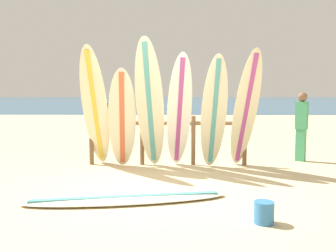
{
  "coord_description": "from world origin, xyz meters",
  "views": [
    {
      "loc": [
        0.26,
        -5.19,
        1.51
      ],
      "look_at": [
        0.08,
        2.33,
        0.78
      ],
      "focal_mm": 37.65,
      "sensor_mm": 36.0,
      "label": 1
    }
  ],
  "objects": [
    {
      "name": "ground_plane",
      "position": [
        0.0,
        0.0,
        0.0
      ],
      "size": [
        120.0,
        120.0,
        0.0
      ],
      "primitive_type": "plane",
      "color": "#D3BC8C"
    },
    {
      "name": "ocean_water",
      "position": [
        0.0,
        58.0,
        0.0
      ],
      "size": [
        120.0,
        80.0,
        0.01
      ],
      "primitive_type": "cube",
      "color": "#1E5984",
      "rests_on": "ground"
    },
    {
      "name": "surfboard_rack",
      "position": [
        0.08,
        2.03,
        0.65
      ],
      "size": [
        3.28,
        0.09,
        1.02
      ],
      "color": "brown",
      "rests_on": "ground"
    },
    {
      "name": "surfboard_leaning_far_left",
      "position": [
        -1.34,
        1.69,
        1.19
      ],
      "size": [
        0.52,
        1.17,
        2.38
      ],
      "color": "beige",
      "rests_on": "ground"
    },
    {
      "name": "surfboard_leaning_left",
      "position": [
        -0.82,
        1.71,
        0.99
      ],
      "size": [
        0.62,
        0.61,
        1.97
      ],
      "color": "beige",
      "rests_on": "ground"
    },
    {
      "name": "surfboard_leaning_center_left",
      "position": [
        -0.26,
        1.61,
        1.26
      ],
      "size": [
        0.68,
        0.99,
        2.53
      ],
      "color": "beige",
      "rests_on": "ground"
    },
    {
      "name": "surfboard_leaning_center",
      "position": [
        0.31,
        1.61,
        1.11
      ],
      "size": [
        0.6,
        1.15,
        2.23
      ],
      "color": "white",
      "rests_on": "ground"
    },
    {
      "name": "surfboard_leaning_center_right",
      "position": [
        0.98,
        1.62,
        1.11
      ],
      "size": [
        0.6,
        0.77,
        2.22
      ],
      "color": "beige",
      "rests_on": "ground"
    },
    {
      "name": "surfboard_leaning_right",
      "position": [
        1.59,
        1.6,
        1.15
      ],
      "size": [
        0.63,
        1.17,
        2.3
      ],
      "color": "beige",
      "rests_on": "ground"
    },
    {
      "name": "surfboard_lying_on_sand",
      "position": [
        -0.44,
        -0.45,
        0.04
      ],
      "size": [
        2.88,
        1.08,
        0.08
      ],
      "color": "beige",
      "rests_on": "ground"
    },
    {
      "name": "beachgoer_standing",
      "position": [
        2.98,
        2.49,
        0.83
      ],
      "size": [
        0.29,
        0.26,
        1.51
      ],
      "color": "#3F9966",
      "rests_on": "ground"
    },
    {
      "name": "small_boat_offshore",
      "position": [
        -5.91,
        32.33,
        0.26
      ],
      "size": [
        2.64,
        1.26,
        0.71
      ],
      "color": "#333842",
      "rests_on": "ocean_water"
    },
    {
      "name": "sand_bucket",
      "position": [
        1.27,
        -1.24,
        0.13
      ],
      "size": [
        0.23,
        0.23,
        0.26
      ],
      "primitive_type": "cylinder",
      "color": "#3372B2",
      "rests_on": "ground"
    }
  ]
}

